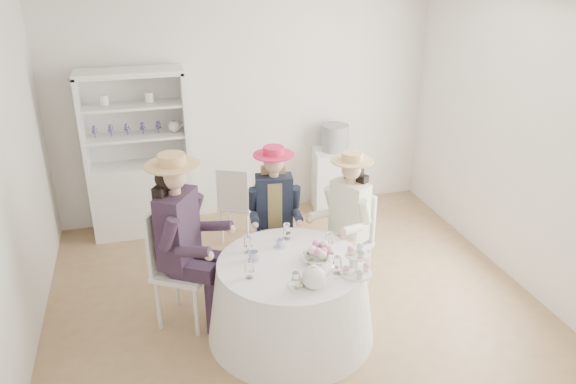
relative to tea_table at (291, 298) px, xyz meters
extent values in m
plane|color=olive|center=(0.14, 0.53, -0.35)|extent=(4.50, 4.50, 0.00)
plane|color=white|center=(0.14, 0.53, 2.35)|extent=(4.50, 4.50, 0.00)
plane|color=silver|center=(0.14, 2.53, 1.00)|extent=(4.50, 0.00, 4.50)
plane|color=silver|center=(0.14, -1.47, 1.00)|extent=(4.50, 0.00, 4.50)
plane|color=silver|center=(-2.11, 0.53, 1.00)|extent=(0.00, 4.50, 4.50)
plane|color=silver|center=(2.39, 0.53, 1.00)|extent=(0.00, 4.50, 4.50)
cone|color=white|center=(0.00, 0.00, -0.01)|extent=(1.42, 1.42, 0.68)
cylinder|color=white|center=(0.00, 0.00, 0.34)|extent=(1.22, 1.22, 0.02)
cube|color=silver|center=(-1.14, 2.28, 0.07)|extent=(1.19, 0.84, 0.84)
cube|color=silver|center=(-1.14, 2.46, 1.00)|extent=(1.04, 0.49, 1.03)
cube|color=silver|center=(-1.14, 2.28, 1.52)|extent=(1.19, 0.84, 0.06)
cube|color=silver|center=(-1.68, 2.28, 1.00)|extent=(0.20, 0.40, 1.03)
cube|color=silver|center=(-0.60, 2.28, 1.00)|extent=(0.20, 0.40, 1.03)
cube|color=silver|center=(-1.14, 2.28, 0.82)|extent=(1.11, 0.76, 0.03)
cube|color=silver|center=(-1.14, 2.28, 1.16)|extent=(1.11, 0.76, 0.03)
sphere|color=white|center=(-0.72, 2.28, 0.89)|extent=(0.13, 0.13, 0.13)
cube|color=silver|center=(1.19, 2.28, 0.04)|extent=(0.57, 0.57, 0.78)
cylinder|color=black|center=(1.19, 2.28, 0.59)|extent=(0.40, 0.40, 0.32)
cube|color=silver|center=(-0.85, 0.42, 0.15)|extent=(0.61, 0.61, 0.04)
cylinder|color=silver|center=(-0.79, 0.17, -0.10)|extent=(0.04, 0.04, 0.49)
cylinder|color=silver|center=(-0.60, 0.48, -0.10)|extent=(0.04, 0.04, 0.49)
cylinder|color=silver|center=(-1.09, 0.36, -0.10)|extent=(0.04, 0.04, 0.49)
cylinder|color=silver|center=(-0.91, 0.66, -0.10)|extent=(0.04, 0.04, 0.49)
cube|color=silver|center=(-1.02, 0.52, 0.46)|extent=(0.25, 0.38, 0.56)
cube|color=black|center=(-0.86, 0.43, 0.57)|extent=(0.40, 0.46, 0.65)
cube|color=black|center=(-0.78, 0.26, 0.24)|extent=(0.40, 0.32, 0.13)
cylinder|color=black|center=(-0.65, 0.18, -0.09)|extent=(0.11, 0.11, 0.51)
cylinder|color=black|center=(-0.95, 0.21, 0.65)|extent=(0.22, 0.19, 0.31)
cube|color=black|center=(-0.68, 0.43, 0.24)|extent=(0.40, 0.32, 0.13)
cylinder|color=black|center=(-0.54, 0.35, -0.09)|extent=(0.11, 0.11, 0.51)
cylinder|color=black|center=(-0.71, 0.60, 0.65)|extent=(0.22, 0.19, 0.31)
cylinder|color=#D8A889|center=(-0.86, 0.43, 0.91)|extent=(0.10, 0.10, 0.09)
sphere|color=#D8A889|center=(-0.86, 0.43, 1.04)|extent=(0.21, 0.21, 0.21)
sphere|color=black|center=(-0.91, 0.45, 1.02)|extent=(0.21, 0.21, 0.21)
cube|color=black|center=(-0.94, 0.47, 0.76)|extent=(0.22, 0.28, 0.42)
cylinder|color=tan|center=(-0.86, 0.43, 1.14)|extent=(0.45, 0.45, 0.01)
cylinder|color=tan|center=(-0.86, 0.43, 1.18)|extent=(0.22, 0.22, 0.09)
cube|color=silver|center=(0.09, 0.94, 0.09)|extent=(0.45, 0.45, 0.04)
cylinder|color=silver|center=(-0.09, 0.81, -0.13)|extent=(0.04, 0.04, 0.43)
cylinder|color=silver|center=(0.22, 0.76, -0.13)|extent=(0.04, 0.04, 0.43)
cylinder|color=silver|center=(-0.04, 1.12, -0.13)|extent=(0.04, 0.04, 0.43)
cylinder|color=silver|center=(0.27, 1.07, -0.13)|extent=(0.04, 0.04, 0.43)
cube|color=silver|center=(0.12, 1.11, 0.35)|extent=(0.37, 0.09, 0.49)
cube|color=#192132|center=(0.09, 0.96, 0.45)|extent=(0.38, 0.25, 0.56)
cube|color=tan|center=(0.09, 0.96, 0.45)|extent=(0.17, 0.23, 0.49)
cube|color=#192132|center=(-0.01, 0.84, 0.17)|extent=(0.18, 0.35, 0.12)
cylinder|color=#192132|center=(-0.03, 0.70, -0.13)|extent=(0.10, 0.10, 0.45)
cylinder|color=#192132|center=(-0.11, 0.95, 0.52)|extent=(0.11, 0.18, 0.27)
cube|color=#192132|center=(0.16, 0.81, 0.17)|extent=(0.18, 0.35, 0.12)
cylinder|color=#192132|center=(0.14, 0.67, -0.13)|extent=(0.10, 0.10, 0.45)
cylinder|color=#192132|center=(0.29, 0.89, 0.52)|extent=(0.11, 0.18, 0.27)
cylinder|color=#D8A889|center=(0.09, 0.96, 0.75)|extent=(0.09, 0.09, 0.08)
sphere|color=#D8A889|center=(0.09, 0.96, 0.86)|extent=(0.18, 0.18, 0.18)
sphere|color=tan|center=(0.10, 1.00, 0.84)|extent=(0.18, 0.18, 0.18)
cube|color=tan|center=(0.11, 1.03, 0.61)|extent=(0.24, 0.11, 0.37)
cylinder|color=#D8204D|center=(0.09, 0.96, 0.95)|extent=(0.39, 0.39, 0.01)
cylinder|color=#D8204D|center=(0.09, 0.96, 0.98)|extent=(0.19, 0.19, 0.08)
cube|color=silver|center=(0.73, 0.60, 0.09)|extent=(0.53, 0.53, 0.04)
cylinder|color=silver|center=(0.51, 0.66, -0.13)|extent=(0.04, 0.04, 0.43)
cylinder|color=silver|center=(0.67, 0.39, -0.13)|extent=(0.04, 0.04, 0.43)
cylinder|color=silver|center=(0.78, 0.81, -0.13)|extent=(0.04, 0.04, 0.43)
cylinder|color=silver|center=(0.94, 0.54, -0.13)|extent=(0.04, 0.04, 0.43)
cube|color=silver|center=(0.88, 0.69, 0.35)|extent=(0.21, 0.34, 0.49)
cube|color=#EEECCE|center=(0.74, 0.61, 0.45)|extent=(0.34, 0.40, 0.57)
cube|color=#EEECCE|center=(0.58, 0.62, 0.17)|extent=(0.35, 0.28, 0.12)
cylinder|color=#EEECCE|center=(0.46, 0.55, -0.12)|extent=(0.10, 0.10, 0.45)
cylinder|color=#EEECCE|center=(0.61, 0.77, 0.52)|extent=(0.19, 0.16, 0.27)
cube|color=#EEECCE|center=(0.67, 0.47, 0.17)|extent=(0.35, 0.28, 0.12)
cylinder|color=#EEECCE|center=(0.55, 0.40, -0.12)|extent=(0.10, 0.10, 0.45)
cylinder|color=#EEECCE|center=(0.81, 0.42, 0.52)|extent=(0.19, 0.16, 0.27)
cylinder|color=#D8A889|center=(0.74, 0.61, 0.75)|extent=(0.09, 0.09, 0.08)
sphere|color=#D8A889|center=(0.74, 0.61, 0.86)|extent=(0.19, 0.19, 0.19)
sphere|color=black|center=(0.78, 0.63, 0.85)|extent=(0.19, 0.19, 0.19)
cube|color=black|center=(0.81, 0.65, 0.62)|extent=(0.18, 0.24, 0.37)
cylinder|color=tan|center=(0.74, 0.61, 0.95)|extent=(0.39, 0.39, 0.01)
cylinder|color=tan|center=(0.74, 0.61, 0.99)|extent=(0.20, 0.20, 0.08)
cube|color=silver|center=(-0.12, 1.82, 0.07)|extent=(0.49, 0.49, 0.04)
cylinder|color=silver|center=(0.08, 1.88, -0.15)|extent=(0.03, 0.03, 0.41)
cylinder|color=silver|center=(-0.19, 2.01, -0.15)|extent=(0.03, 0.03, 0.41)
cylinder|color=silver|center=(-0.05, 1.62, -0.15)|extent=(0.03, 0.03, 0.41)
cylinder|color=silver|center=(-0.32, 1.75, -0.15)|extent=(0.03, 0.03, 0.41)
cube|color=silver|center=(-0.19, 1.67, 0.32)|extent=(0.33, 0.18, 0.46)
imported|color=white|center=(-0.29, 0.12, 0.39)|extent=(0.11, 0.11, 0.07)
imported|color=white|center=(-0.02, 0.27, 0.39)|extent=(0.08, 0.08, 0.07)
imported|color=white|center=(0.27, 0.06, 0.39)|extent=(0.09, 0.09, 0.07)
imported|color=white|center=(0.20, -0.06, 0.38)|extent=(0.29, 0.29, 0.06)
sphere|color=pink|center=(0.28, -0.03, 0.44)|extent=(0.07, 0.07, 0.07)
sphere|color=white|center=(0.27, 0.01, 0.44)|extent=(0.07, 0.07, 0.07)
sphere|color=pink|center=(0.24, 0.03, 0.44)|extent=(0.07, 0.07, 0.07)
sphere|color=white|center=(0.20, 0.02, 0.44)|extent=(0.07, 0.07, 0.07)
sphere|color=pink|center=(0.17, -0.01, 0.44)|extent=(0.07, 0.07, 0.07)
sphere|color=white|center=(0.17, -0.05, 0.44)|extent=(0.07, 0.07, 0.07)
sphere|color=pink|center=(0.20, -0.08, 0.44)|extent=(0.07, 0.07, 0.07)
sphere|color=white|center=(0.24, -0.08, 0.44)|extent=(0.07, 0.07, 0.07)
sphere|color=pink|center=(0.27, -0.06, 0.44)|extent=(0.07, 0.07, 0.07)
sphere|color=white|center=(0.07, -0.39, 0.44)|extent=(0.19, 0.19, 0.19)
cylinder|color=white|center=(0.19, -0.39, 0.45)|extent=(0.11, 0.03, 0.09)
cylinder|color=white|center=(0.07, -0.39, 0.53)|extent=(0.04, 0.04, 0.02)
cylinder|color=white|center=(0.00, -0.36, 0.36)|extent=(0.25, 0.25, 0.01)
cube|color=beige|center=(-0.05, -0.38, 0.38)|extent=(0.06, 0.04, 0.03)
cube|color=beige|center=(0.00, -0.36, 0.40)|extent=(0.07, 0.05, 0.03)
cube|color=beige|center=(0.05, -0.34, 0.38)|extent=(0.07, 0.06, 0.03)
cube|color=beige|center=(-0.02, -0.32, 0.40)|extent=(0.07, 0.07, 0.03)
cube|color=beige|center=(0.03, -0.40, 0.38)|extent=(0.06, 0.07, 0.03)
cylinder|color=white|center=(0.45, -0.30, 0.36)|extent=(0.25, 0.25, 0.01)
cylinder|color=white|center=(0.45, -0.30, 0.44)|extent=(0.02, 0.02, 0.17)
cylinder|color=white|center=(0.45, -0.30, 0.52)|extent=(0.19, 0.19, 0.01)
camera|label=1|loc=(-1.06, -3.83, 2.75)|focal=35.00mm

